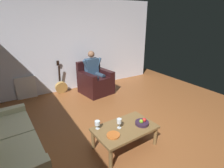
# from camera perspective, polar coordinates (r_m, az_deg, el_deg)

# --- Properties ---
(ground_plane) EXTENTS (7.05, 7.05, 0.00)m
(ground_plane) POSITION_cam_1_polar(r_m,az_deg,el_deg) (3.58, 5.78, -16.24)
(ground_plane) COLOR brown
(wall_back) EXTENTS (5.66, 0.06, 2.67)m
(wall_back) POSITION_cam_1_polar(r_m,az_deg,el_deg) (5.57, -12.61, 11.75)
(wall_back) COLOR silver
(wall_back) RESTS_ON ground
(armchair) EXTENTS (0.91, 0.95, 0.93)m
(armchair) POSITION_cam_1_polar(r_m,az_deg,el_deg) (5.32, -5.42, 0.69)
(armchair) COLOR black
(armchair) RESTS_ON ground
(person_seated) EXTENTS (0.66, 0.63, 1.24)m
(person_seated) POSITION_cam_1_polar(r_m,az_deg,el_deg) (5.24, -5.71, 4.21)
(person_seated) COLOR #344F6D
(person_seated) RESTS_ON ground
(couch) EXTENTS (0.93, 1.76, 0.91)m
(couch) POSITION_cam_1_polar(r_m,az_deg,el_deg) (3.11, -31.41, -18.46)
(couch) COLOR beige
(couch) RESTS_ON ground
(coffee_table) EXTENTS (1.08, 0.70, 0.39)m
(coffee_table) POSITION_cam_1_polar(r_m,az_deg,el_deg) (3.14, 4.13, -14.43)
(coffee_table) COLOR brown
(coffee_table) RESTS_ON ground
(guitar) EXTENTS (0.36, 0.21, 0.98)m
(guitar) POSITION_cam_1_polar(r_m,az_deg,el_deg) (5.52, -15.95, -0.66)
(guitar) COLOR #B28644
(guitar) RESTS_ON ground
(radiator) EXTENTS (0.52, 0.06, 0.62)m
(radiator) POSITION_cam_1_polar(r_m,az_deg,el_deg) (5.48, -25.77, -1.08)
(radiator) COLOR white
(radiator) RESTS_ON ground
(wine_glass_near) EXTENTS (0.09, 0.09, 0.15)m
(wine_glass_near) POSITION_cam_1_polar(r_m,az_deg,el_deg) (3.02, -4.71, -12.46)
(wine_glass_near) COLOR silver
(wine_glass_near) RESTS_ON coffee_table
(wine_glass_far) EXTENTS (0.08, 0.08, 0.17)m
(wine_glass_far) POSITION_cam_1_polar(r_m,az_deg,el_deg) (3.02, 2.32, -11.93)
(wine_glass_far) COLOR silver
(wine_glass_far) RESTS_ON coffee_table
(fruit_bowl) EXTENTS (0.24, 0.24, 0.11)m
(fruit_bowl) POSITION_cam_1_polar(r_m,az_deg,el_deg) (3.20, 9.61, -12.08)
(fruit_bowl) COLOR #2E1D31
(fruit_bowl) RESTS_ON coffee_table
(decorative_dish) EXTENTS (0.21, 0.21, 0.02)m
(decorative_dish) POSITION_cam_1_polar(r_m,az_deg,el_deg) (2.91, 0.42, -16.02)
(decorative_dish) COLOR #BA5E25
(decorative_dish) RESTS_ON coffee_table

